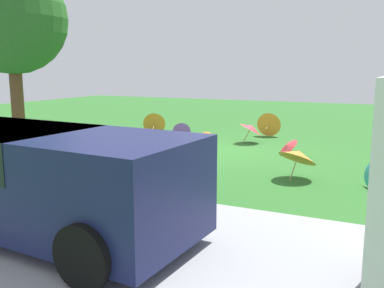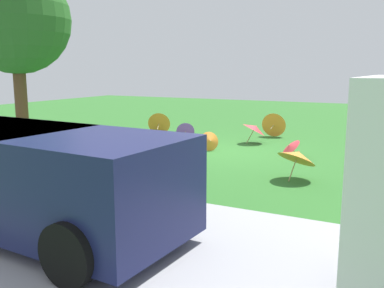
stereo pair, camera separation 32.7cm
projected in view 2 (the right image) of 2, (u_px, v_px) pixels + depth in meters
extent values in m
plane|color=#2D6B28|center=(225.00, 151.00, 12.66)|extent=(40.00, 40.00, 0.00)
cube|color=#9E9EA3|center=(49.00, 227.00, 6.58)|extent=(40.00, 4.37, 0.01)
cube|color=#191E4C|center=(38.00, 176.00, 6.28)|extent=(4.71, 2.20, 1.35)
cylinder|color=black|center=(23.00, 179.00, 7.98)|extent=(0.77, 0.27, 0.76)
cylinder|color=black|center=(69.00, 254.00, 4.74)|extent=(0.77, 0.27, 0.76)
cylinder|color=black|center=(166.00, 207.00, 6.35)|extent=(0.77, 0.27, 0.76)
cube|color=brown|center=(130.00, 145.00, 11.09)|extent=(1.66, 0.75, 0.05)
cube|color=brown|center=(124.00, 138.00, 10.90)|extent=(1.59, 0.41, 0.45)
cube|color=black|center=(114.00, 151.00, 11.52)|extent=(0.16, 0.41, 0.45)
cube|color=black|center=(148.00, 157.00, 10.74)|extent=(0.16, 0.41, 0.45)
cylinder|color=brown|center=(21.00, 106.00, 11.68)|extent=(0.34, 0.34, 2.83)
sphere|color=#286023|center=(16.00, 19.00, 11.29)|extent=(2.87, 2.87, 2.87)
cylinder|color=tan|center=(292.00, 170.00, 9.28)|extent=(0.13, 0.23, 0.46)
cone|color=orange|center=(298.00, 156.00, 9.32)|extent=(1.12, 1.12, 0.54)
sphere|color=tan|center=(299.00, 152.00, 9.33)|extent=(0.05, 0.06, 0.05)
cylinder|color=tan|center=(383.00, 177.00, 8.64)|extent=(0.24, 0.26, 0.16)
cone|color=teal|center=(375.00, 174.00, 8.55)|extent=(0.77, 0.76, 0.68)
sphere|color=tan|center=(372.00, 172.00, 8.52)|extent=(0.06, 0.06, 0.05)
cylinder|color=tan|center=(250.00, 137.00, 13.95)|extent=(0.23, 0.16, 0.44)
cone|color=#D8383F|center=(255.00, 128.00, 13.91)|extent=(1.09, 1.09, 0.52)
sphere|color=tan|center=(256.00, 126.00, 13.90)|extent=(0.06, 0.06, 0.05)
cylinder|color=tan|center=(272.00, 127.00, 15.06)|extent=(0.05, 0.47, 0.11)
cone|color=orange|center=(274.00, 124.00, 15.34)|extent=(0.88, 0.40, 0.88)
sphere|color=tan|center=(275.00, 123.00, 15.42)|extent=(0.04, 0.04, 0.04)
cylinder|color=tan|center=(207.00, 142.00, 12.88)|extent=(0.26, 0.27, 0.12)
cone|color=orange|center=(210.00, 141.00, 12.66)|extent=(0.60, 0.60, 0.59)
sphere|color=tan|center=(210.00, 141.00, 12.60)|extent=(0.06, 0.06, 0.04)
cylinder|color=tan|center=(295.00, 152.00, 11.95)|extent=(0.20, 0.15, 0.25)
cone|color=#D8383F|center=(290.00, 146.00, 11.90)|extent=(0.74, 0.77, 0.47)
sphere|color=tan|center=(289.00, 145.00, 11.89)|extent=(0.06, 0.06, 0.05)
cylinder|color=tan|center=(158.00, 126.00, 15.61)|extent=(0.24, 0.49, 0.16)
cone|color=orange|center=(159.00, 123.00, 15.91)|extent=(0.89, 0.65, 0.83)
sphere|color=tan|center=(159.00, 122.00, 15.97)|extent=(0.05, 0.05, 0.04)
cylinder|color=tan|center=(186.00, 134.00, 14.33)|extent=(0.22, 0.37, 0.12)
cone|color=purple|center=(185.00, 131.00, 14.57)|extent=(0.66, 0.52, 0.63)
sphere|color=tan|center=(185.00, 130.00, 14.62)|extent=(0.05, 0.06, 0.04)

